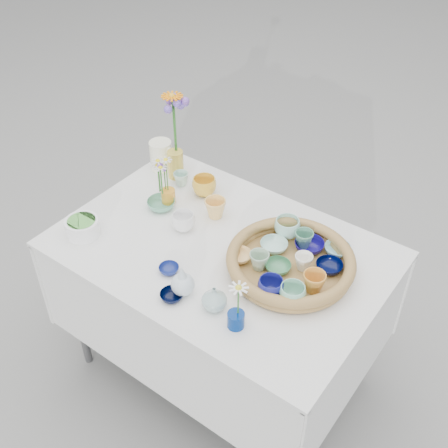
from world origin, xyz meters
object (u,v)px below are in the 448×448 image
Objects in this scene: wicker_tray at (290,263)px; bud_vase_seafoam at (214,298)px; display_table at (222,368)px; tall_vase_yellow at (176,164)px.

bud_vase_seafoam is (-0.11, -0.31, 0.01)m from wicker_tray.
tall_vase_yellow reaches higher than display_table.
display_table is at bearing -30.81° from tall_vase_yellow.
tall_vase_yellow is at bearing 139.31° from bud_vase_seafoam.
wicker_tray is 3.59× the size of tall_vase_yellow.
wicker_tray is at bearing 10.12° from display_table.
display_table is at bearing -169.88° from wicker_tray.
display_table is 0.87m from bud_vase_seafoam.
bud_vase_seafoam is 0.69× the size of tall_vase_yellow.
display_table is 0.98m from tall_vase_yellow.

